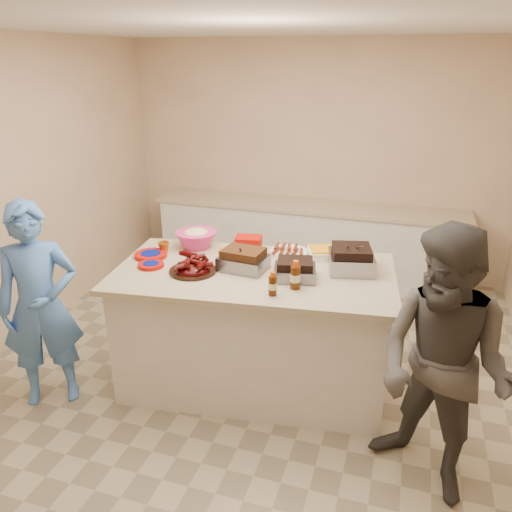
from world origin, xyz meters
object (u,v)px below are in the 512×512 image
(mustard_bottle, at_px, (221,261))
(guest_gray, at_px, (424,481))
(island, at_px, (254,381))
(bbq_bottle_a, at_px, (272,295))
(guest_blue, at_px, (56,395))
(bbq_bottle_b, at_px, (295,288))
(plastic_cup, at_px, (164,252))
(coleslaw_bowl, at_px, (197,247))
(roasting_pan, at_px, (350,270))
(rib_platter, at_px, (193,272))

(mustard_bottle, distance_m, guest_gray, 2.08)
(island, relative_size, bbq_bottle_a, 12.29)
(island, height_order, mustard_bottle, mustard_bottle)
(guest_blue, bearing_deg, island, -7.56)
(bbq_bottle_b, height_order, guest_blue, bbq_bottle_b)
(bbq_bottle_a, relative_size, plastic_cup, 1.80)
(coleslaw_bowl, xyz_separation_m, mustard_bottle, (0.31, -0.21, 0.00))
(roasting_pan, height_order, coleslaw_bowl, coleslaw_bowl)
(guest_blue, bearing_deg, bbq_bottle_b, -18.19)
(rib_platter, xyz_separation_m, plastic_cup, (-0.39, 0.30, 0.00))
(rib_platter, bearing_deg, guest_blue, -153.58)
(island, height_order, rib_platter, rib_platter)
(bbq_bottle_a, height_order, guest_blue, bbq_bottle_a)
(coleslaw_bowl, relative_size, bbq_bottle_a, 2.03)
(bbq_bottle_b, xyz_separation_m, guest_gray, (0.97, -0.47, -0.99))
(plastic_cup, bearing_deg, rib_platter, -37.51)
(roasting_pan, xyz_separation_m, mustard_bottle, (-1.00, -0.11, 0.00))
(bbq_bottle_b, bearing_deg, guest_blue, -166.01)
(rib_platter, xyz_separation_m, roasting_pan, (1.12, 0.38, 0.00))
(guest_blue, bearing_deg, roasting_pan, -9.71)
(coleslaw_bowl, distance_m, plastic_cup, 0.28)
(rib_platter, bearing_deg, bbq_bottle_b, -3.65)
(island, xyz_separation_m, guest_blue, (-1.43, -0.66, 0.00))
(bbq_bottle_b, height_order, mustard_bottle, bbq_bottle_b)
(roasting_pan, distance_m, guest_gray, 1.49)
(rib_platter, relative_size, bbq_bottle_b, 1.73)
(roasting_pan, xyz_separation_m, guest_blue, (-2.12, -0.88, -0.99))
(guest_blue, bearing_deg, mustard_bottle, 2.26)
(coleslaw_bowl, height_order, guest_blue, coleslaw_bowl)
(bbq_bottle_b, distance_m, mustard_bottle, 0.75)
(bbq_bottle_b, distance_m, plastic_cup, 1.24)
(island, xyz_separation_m, plastic_cup, (-0.82, 0.15, 0.99))
(island, distance_m, roasting_pan, 1.23)
(roasting_pan, height_order, guest_blue, roasting_pan)
(mustard_bottle, bearing_deg, roasting_pan, 6.14)
(mustard_bottle, bearing_deg, guest_gray, -25.68)
(mustard_bottle, bearing_deg, island, -20.31)
(guest_gray, bearing_deg, mustard_bottle, -171.67)
(coleslaw_bowl, bearing_deg, guest_blue, -129.72)
(island, relative_size, roasting_pan, 6.40)
(plastic_cup, bearing_deg, bbq_bottle_b, -16.57)
(bbq_bottle_b, bearing_deg, guest_gray, -25.75)
(coleslaw_bowl, distance_m, guest_blue, 1.62)
(bbq_bottle_b, relative_size, guest_blue, 0.13)
(roasting_pan, height_order, guest_gray, roasting_pan)
(rib_platter, height_order, coleslaw_bowl, coleslaw_bowl)
(rib_platter, distance_m, mustard_bottle, 0.30)
(rib_platter, height_order, mustard_bottle, rib_platter)
(roasting_pan, bearing_deg, bbq_bottle_b, -140.15)
(bbq_bottle_b, bearing_deg, rib_platter, 176.35)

